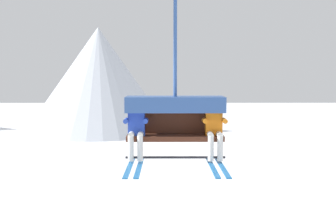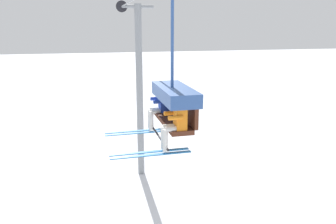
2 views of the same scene
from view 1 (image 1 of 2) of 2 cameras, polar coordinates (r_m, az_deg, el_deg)
mountain_peak_central at (r=54.67m, az=-9.36°, el=4.37°), size 18.56×18.56×13.21m
chairlift_chair at (r=8.23m, az=0.96°, el=0.30°), size 1.91×0.74×3.51m
skier_blue at (r=8.06m, az=-4.34°, el=-2.12°), size 0.46×1.70×1.23m
skier_orange at (r=8.10m, az=6.30°, el=-2.11°), size 0.46×1.70×1.23m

